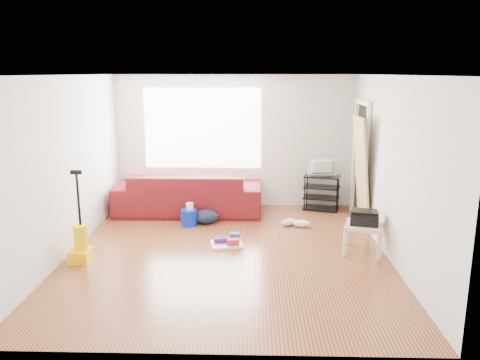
{
  "coord_description": "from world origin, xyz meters",
  "views": [
    {
      "loc": [
        0.36,
        -6.32,
        2.53
      ],
      "look_at": [
        0.16,
        0.6,
        0.94
      ],
      "focal_mm": 35.0,
      "sensor_mm": 36.0,
      "label": 1
    }
  ],
  "objects_px": {
    "sofa": "(189,213)",
    "cleaning_tray": "(228,242)",
    "backpack": "(207,223)",
    "side_table": "(364,229)",
    "tv_stand": "(322,192)",
    "vacuum": "(81,244)",
    "bucket": "(189,225)"
  },
  "relations": [
    {
      "from": "side_table",
      "to": "bucket",
      "type": "relative_size",
      "value": 2.33
    },
    {
      "from": "sofa",
      "to": "side_table",
      "type": "relative_size",
      "value": 4.15
    },
    {
      "from": "side_table",
      "to": "tv_stand",
      "type": "bearing_deg",
      "value": 98.01
    },
    {
      "from": "bucket",
      "to": "cleaning_tray",
      "type": "distance_m",
      "value": 1.16
    },
    {
      "from": "side_table",
      "to": "vacuum",
      "type": "xyz_separation_m",
      "value": [
        -3.95,
        -0.44,
        -0.12
      ]
    },
    {
      "from": "bucket",
      "to": "cleaning_tray",
      "type": "relative_size",
      "value": 0.51
    },
    {
      "from": "cleaning_tray",
      "to": "backpack",
      "type": "height_order",
      "value": "cleaning_tray"
    },
    {
      "from": "vacuum",
      "to": "tv_stand",
      "type": "bearing_deg",
      "value": 34.66
    },
    {
      "from": "tv_stand",
      "to": "vacuum",
      "type": "bearing_deg",
      "value": -129.84
    },
    {
      "from": "side_table",
      "to": "cleaning_tray",
      "type": "xyz_separation_m",
      "value": [
        -1.96,
        0.21,
        -0.3
      ]
    },
    {
      "from": "tv_stand",
      "to": "cleaning_tray",
      "type": "bearing_deg",
      "value": -115.81
    },
    {
      "from": "sofa",
      "to": "side_table",
      "type": "height_order",
      "value": "side_table"
    },
    {
      "from": "cleaning_tray",
      "to": "vacuum",
      "type": "relative_size",
      "value": 0.42
    },
    {
      "from": "backpack",
      "to": "vacuum",
      "type": "height_order",
      "value": "vacuum"
    },
    {
      "from": "backpack",
      "to": "vacuum",
      "type": "distance_m",
      "value": 2.31
    },
    {
      "from": "vacuum",
      "to": "cleaning_tray",
      "type": "bearing_deg",
      "value": 17.47
    },
    {
      "from": "side_table",
      "to": "vacuum",
      "type": "bearing_deg",
      "value": -173.7
    },
    {
      "from": "backpack",
      "to": "sofa",
      "type": "bearing_deg",
      "value": 102.6
    },
    {
      "from": "side_table",
      "to": "bucket",
      "type": "xyz_separation_m",
      "value": [
        -2.67,
        1.13,
        -0.35
      ]
    },
    {
      "from": "bucket",
      "to": "vacuum",
      "type": "distance_m",
      "value": 2.04
    },
    {
      "from": "backpack",
      "to": "side_table",
      "type": "bearing_deg",
      "value": -46.69
    },
    {
      "from": "side_table",
      "to": "backpack",
      "type": "relative_size",
      "value": 1.47
    },
    {
      "from": "sofa",
      "to": "vacuum",
      "type": "relative_size",
      "value": 2.09
    },
    {
      "from": "backpack",
      "to": "vacuum",
      "type": "xyz_separation_m",
      "value": [
        -1.56,
        -1.68,
        0.23
      ]
    },
    {
      "from": "backpack",
      "to": "tv_stand",
      "type": "bearing_deg",
      "value": 3.91
    },
    {
      "from": "side_table",
      "to": "backpack",
      "type": "height_order",
      "value": "side_table"
    },
    {
      "from": "tv_stand",
      "to": "backpack",
      "type": "xyz_separation_m",
      "value": [
        -2.09,
        -0.89,
        -0.34
      ]
    },
    {
      "from": "side_table",
      "to": "backpack",
      "type": "bearing_deg",
      "value": 152.51
    },
    {
      "from": "sofa",
      "to": "cleaning_tray",
      "type": "relative_size",
      "value": 4.97
    },
    {
      "from": "bucket",
      "to": "vacuum",
      "type": "relative_size",
      "value": 0.22
    },
    {
      "from": "side_table",
      "to": "bucket",
      "type": "distance_m",
      "value": 2.92
    },
    {
      "from": "cleaning_tray",
      "to": "backpack",
      "type": "xyz_separation_m",
      "value": [
        -0.42,
        1.03,
        -0.05
      ]
    }
  ]
}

